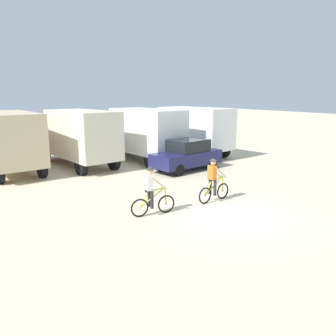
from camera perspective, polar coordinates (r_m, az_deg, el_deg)
The scene contains 8 objects.
ground_plane at distance 13.03m, azimuth 10.11°, elevation -7.45°, with size 120.00×120.00×0.00m, color beige.
box_truck_tan_camper at distance 20.84m, azimuth -24.93°, elevation 4.36°, with size 2.70×6.86×3.35m.
box_truck_cream_rv at distance 21.32m, azimuth -14.66°, elevation 5.27°, with size 3.11×6.97×3.35m.
box_truck_white_box at distance 22.39m, azimuth -4.35°, elevation 5.96°, with size 3.02×6.95×3.35m.
box_truck_avon_van at distance 24.33m, azimuth 3.56°, elevation 6.49°, with size 3.21×7.00×3.35m.
sedan_parked at distance 19.70m, azimuth 3.15°, elevation 2.18°, with size 4.39×2.28×1.76m.
cyclist_orange_shirt at distance 12.44m, azimuth -2.74°, elevation -4.11°, with size 1.72×0.53×1.82m.
cyclist_cowboy_hat at distance 14.08m, azimuth 7.53°, elevation -2.24°, with size 1.73×0.52×1.82m.
Camera 1 is at (-8.61, -8.74, 4.39)m, focal length 36.84 mm.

